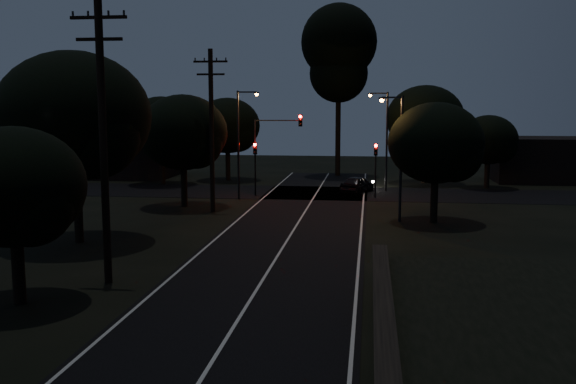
# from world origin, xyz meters

# --- Properties ---
(road_surface) EXTENTS (60.00, 70.00, 0.03)m
(road_surface) POSITION_xyz_m (0.00, 31.12, 0.01)
(road_surface) COLOR black
(road_surface) RESTS_ON ground
(utility_pole_mid) EXTENTS (2.20, 0.30, 11.00)m
(utility_pole_mid) POSITION_xyz_m (-6.00, 15.00, 5.74)
(utility_pole_mid) COLOR black
(utility_pole_mid) RESTS_ON ground
(utility_pole_far) EXTENTS (2.20, 0.30, 10.50)m
(utility_pole_far) POSITION_xyz_m (-6.00, 32.00, 5.48)
(utility_pole_far) COLOR black
(utility_pole_far) RESTS_ON ground
(tree_left_b) EXTENTS (4.92, 4.92, 6.25)m
(tree_left_b) POSITION_xyz_m (-7.83, 11.90, 4.05)
(tree_left_b) COLOR black
(tree_left_b) RESTS_ON ground
(tree_left_c) EXTENTS (7.63, 7.63, 9.64)m
(tree_left_c) POSITION_xyz_m (-10.23, 21.85, 6.24)
(tree_left_c) COLOR black
(tree_left_c) RESTS_ON ground
(tree_left_d) EXTENTS (6.06, 6.06, 7.69)m
(tree_left_d) POSITION_xyz_m (-8.29, 33.88, 4.98)
(tree_left_d) COLOR black
(tree_left_d) RESTS_ON ground
(tree_far_nw) EXTENTS (6.04, 6.04, 7.65)m
(tree_far_nw) POSITION_xyz_m (-8.79, 49.88, 4.95)
(tree_far_nw) COLOR black
(tree_far_nw) RESTS_ON ground
(tree_far_w) EXTENTS (6.06, 6.06, 7.72)m
(tree_far_w) POSITION_xyz_m (-13.79, 45.88, 5.02)
(tree_far_w) COLOR black
(tree_far_w) RESTS_ON ground
(tree_far_ne) EXTENTS (6.90, 6.90, 8.73)m
(tree_far_ne) POSITION_xyz_m (9.24, 49.86, 5.65)
(tree_far_ne) COLOR black
(tree_far_ne) RESTS_ON ground
(tree_far_e) EXTENTS (4.84, 4.84, 6.15)m
(tree_far_e) POSITION_xyz_m (14.17, 46.90, 3.98)
(tree_far_e) COLOR black
(tree_far_e) RESTS_ON ground
(tree_right_a) EXTENTS (5.61, 5.61, 7.14)m
(tree_right_a) POSITION_xyz_m (8.20, 29.89, 4.63)
(tree_right_a) COLOR black
(tree_right_a) RESTS_ON ground
(tall_pine) EXTENTS (7.36, 7.36, 16.72)m
(tall_pine) POSITION_xyz_m (1.00, 55.00, 12.06)
(tall_pine) COLOR black
(tall_pine) RESTS_ON ground
(building_left) EXTENTS (10.00, 8.00, 4.40)m
(building_left) POSITION_xyz_m (-20.00, 52.00, 2.20)
(building_left) COLOR black
(building_left) RESTS_ON ground
(building_right) EXTENTS (9.00, 7.00, 4.00)m
(building_right) POSITION_xyz_m (20.00, 53.00, 2.00)
(building_right) COLOR black
(building_right) RESTS_ON ground
(signal_left) EXTENTS (0.28, 0.35, 4.10)m
(signal_left) POSITION_xyz_m (-4.60, 39.99, 2.84)
(signal_left) COLOR black
(signal_left) RESTS_ON ground
(signal_right) EXTENTS (0.28, 0.35, 4.10)m
(signal_right) POSITION_xyz_m (4.60, 39.99, 2.84)
(signal_right) COLOR black
(signal_right) RESTS_ON ground
(signal_mast) EXTENTS (3.70, 0.35, 6.25)m
(signal_mast) POSITION_xyz_m (-2.91, 39.99, 4.34)
(signal_mast) COLOR black
(signal_mast) RESTS_ON ground
(streetlight_a) EXTENTS (1.66, 0.26, 8.00)m
(streetlight_a) POSITION_xyz_m (-5.31, 38.00, 4.64)
(streetlight_a) COLOR black
(streetlight_a) RESTS_ON ground
(streetlight_b) EXTENTS (1.66, 0.26, 8.00)m
(streetlight_b) POSITION_xyz_m (5.31, 44.00, 4.64)
(streetlight_b) COLOR black
(streetlight_b) RESTS_ON ground
(streetlight_c) EXTENTS (1.46, 0.26, 7.50)m
(streetlight_c) POSITION_xyz_m (5.83, 30.00, 4.35)
(streetlight_c) COLOR black
(streetlight_c) RESTS_ON ground
(car) EXTENTS (2.95, 4.32, 1.37)m
(car) POSITION_xyz_m (3.20, 42.66, 0.68)
(car) COLOR black
(car) RESTS_ON ground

